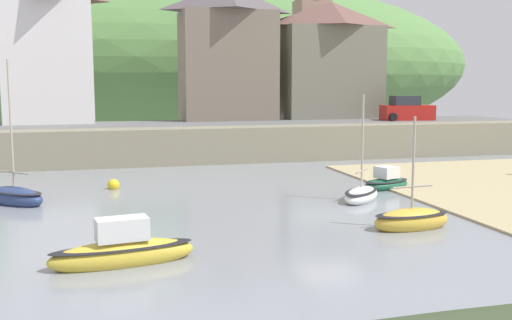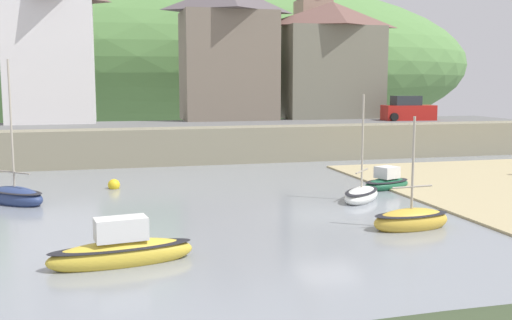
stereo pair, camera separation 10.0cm
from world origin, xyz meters
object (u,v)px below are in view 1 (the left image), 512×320
(waterfront_building_centre, at_px, (227,51))
(sailboat_far_left, at_px, (386,182))
(church_with_spire, at_px, (312,22))
(sailboat_white_hull, at_px, (15,196))
(waterfront_building_left, at_px, (49,49))
(fishing_boat_green, at_px, (411,220))
(mooring_buoy, at_px, (114,185))
(motorboat_with_cabin, at_px, (361,194))
(parked_car_near_slipway, at_px, (407,110))
(waterfront_building_right, at_px, (331,59))
(dinghy_open_wooden, at_px, (123,251))

(waterfront_building_centre, relative_size, sailboat_far_left, 3.41)
(church_with_spire, bearing_deg, sailboat_white_hull, -133.77)
(waterfront_building_left, bearing_deg, fishing_boat_green, -62.51)
(waterfront_building_centre, bearing_deg, mooring_buoy, -119.67)
(fishing_boat_green, bearing_deg, church_with_spire, 71.79)
(motorboat_with_cabin, xyz_separation_m, parked_car_near_slipway, (12.25, 18.23, 2.93))
(waterfront_building_left, bearing_deg, waterfront_building_centre, 0.00)
(waterfront_building_right, distance_m, sailboat_white_hull, 30.81)
(waterfront_building_left, distance_m, waterfront_building_centre, 13.61)
(fishing_boat_green, xyz_separation_m, parked_car_near_slipway, (12.69, 23.59, 2.89))
(waterfront_building_centre, bearing_deg, parked_car_near_slipway, -18.19)
(fishing_boat_green, xyz_separation_m, mooring_buoy, (-10.53, 11.38, -0.13))
(waterfront_building_left, height_order, motorboat_with_cabin, waterfront_building_left)
(church_with_spire, xyz_separation_m, motorboat_with_cabin, (-7.18, -26.73, -10.50))
(waterfront_building_centre, relative_size, motorboat_with_cabin, 2.14)
(dinghy_open_wooden, bearing_deg, waterfront_building_right, 49.71)
(church_with_spire, distance_m, fishing_boat_green, 34.60)
(waterfront_building_left, height_order, sailboat_white_hull, waterfront_building_left)
(parked_car_near_slipway, height_order, mooring_buoy, parked_car_near_slipway)
(motorboat_with_cabin, distance_m, sailboat_white_hull, 15.67)
(waterfront_building_right, height_order, fishing_boat_green, waterfront_building_right)
(waterfront_building_centre, height_order, mooring_buoy, waterfront_building_centre)
(waterfront_building_centre, bearing_deg, fishing_boat_green, -87.94)
(waterfront_building_right, bearing_deg, parked_car_near_slipway, -43.36)
(waterfront_building_right, height_order, mooring_buoy, waterfront_building_right)
(waterfront_building_centre, distance_m, parked_car_near_slipway, 15.15)
(waterfront_building_right, xyz_separation_m, motorboat_with_cabin, (-7.48, -22.73, -7.05))
(motorboat_with_cabin, bearing_deg, church_with_spire, 27.18)
(fishing_boat_green, relative_size, sailboat_far_left, 1.39)
(mooring_buoy, bearing_deg, dinghy_open_wooden, -90.08)
(motorboat_with_cabin, xyz_separation_m, mooring_buoy, (-10.97, 6.02, -0.09))
(dinghy_open_wooden, bearing_deg, waterfront_building_left, 89.19)
(church_with_spire, relative_size, mooring_buoy, 26.38)
(sailboat_far_left, height_order, mooring_buoy, sailboat_far_left)
(fishing_boat_green, relative_size, parked_car_near_slipway, 1.04)
(waterfront_building_centre, distance_m, motorboat_with_cabin, 24.02)
(church_with_spire, height_order, mooring_buoy, church_with_spire)
(fishing_boat_green, bearing_deg, motorboat_with_cabin, 80.47)
(waterfront_building_left, height_order, waterfront_building_centre, waterfront_building_centre)
(waterfront_building_left, bearing_deg, parked_car_near_slipway, -9.36)
(parked_car_near_slipway, bearing_deg, waterfront_building_right, 141.87)
(parked_car_near_slipway, bearing_deg, motorboat_with_cabin, -118.66)
(church_with_spire, bearing_deg, waterfront_building_centre, -155.11)
(fishing_boat_green, distance_m, sailboat_white_hull, 17.20)
(waterfront_building_left, relative_size, mooring_buoy, 17.49)
(fishing_boat_green, distance_m, dinghy_open_wooden, 10.70)
(motorboat_with_cabin, bearing_deg, dinghy_open_wooden, 165.23)
(dinghy_open_wooden, bearing_deg, sailboat_far_left, 27.04)
(waterfront_building_centre, height_order, waterfront_building_right, waterfront_building_centre)
(waterfront_building_centre, relative_size, church_with_spire, 0.66)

